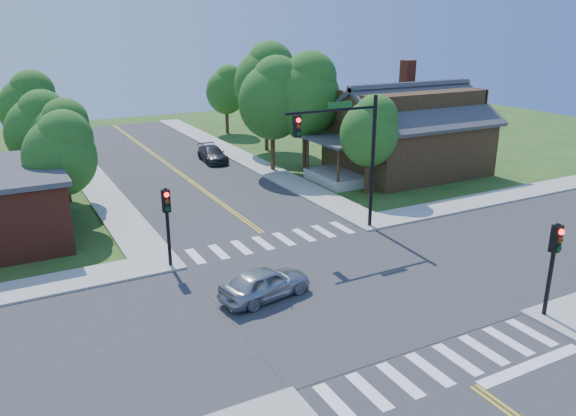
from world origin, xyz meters
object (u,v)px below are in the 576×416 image
signal_pole_nw (167,213)px  car_silver (265,284)px  car_dgrey (213,155)px  signal_mast_ne (347,144)px  house_ne (407,128)px  signal_pole_se (554,253)px

signal_pole_nw → car_silver: size_ratio=0.93×
car_silver → car_dgrey: size_ratio=0.95×
signal_mast_ne → house_ne: size_ratio=0.55×
signal_mast_ne → signal_pole_se: signal_mast_ne is taller
car_silver → car_dgrey: car_silver is taller
signal_mast_ne → signal_pole_se: size_ratio=1.89×
signal_mast_ne → car_silver: (-7.02, -4.79, -4.19)m
signal_pole_nw → car_dgrey: 20.67m
house_ne → car_dgrey: (-11.61, 9.79, -2.72)m
signal_pole_nw → car_dgrey: size_ratio=0.88×
signal_mast_ne → signal_pole_nw: size_ratio=1.89×
signal_pole_se → car_dgrey: bearing=94.1°
car_silver → signal_mast_ne: bearing=-65.9°
signal_pole_nw → house_ne: (20.71, 8.66, 0.67)m
house_ne → signal_mast_ne: bearing=-142.3°
signal_pole_nw → car_silver: signal_pole_nw is taller
signal_pole_nw → car_dgrey: signal_pole_nw is taller
signal_mast_ne → house_ne: (11.19, 8.65, -1.52)m
signal_mast_ne → car_dgrey: signal_mast_ne is taller
house_ne → car_silver: 22.79m
house_ne → car_dgrey: bearing=139.9°
signal_mast_ne → signal_pole_nw: (-9.51, -0.01, -2.19)m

